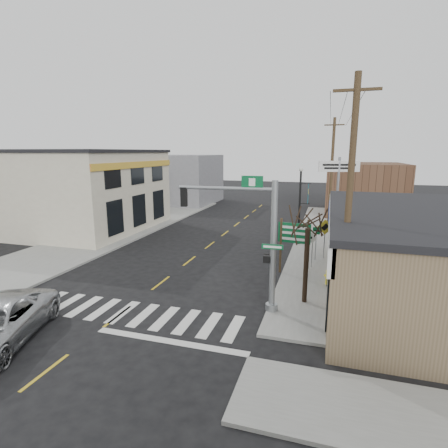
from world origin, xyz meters
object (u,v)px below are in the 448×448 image
(lamp_post, at_px, (301,200))
(utility_pole_near, at_px, (349,202))
(fire_hydrant, at_px, (328,276))
(traffic_signal_pole, at_px, (257,232))
(bare_tree, at_px, (309,214))
(utility_pole_far, at_px, (331,173))
(dance_center_sign, at_px, (338,178))
(guide_sign, at_px, (294,239))

(lamp_post, height_order, utility_pole_near, utility_pole_near)
(fire_hydrant, bearing_deg, traffic_signal_pole, -128.00)
(traffic_signal_pole, distance_m, bare_tree, 2.45)
(fire_hydrant, xyz_separation_m, utility_pole_near, (0.53, -4.01, 4.44))
(utility_pole_near, bearing_deg, utility_pole_far, 92.47)
(lamp_post, relative_size, utility_pole_near, 0.59)
(fire_hydrant, xyz_separation_m, utility_pole_far, (-0.08, 14.38, 4.48))
(dance_center_sign, relative_size, bare_tree, 1.23)
(utility_pole_near, bearing_deg, lamp_post, 103.19)
(traffic_signal_pole, bearing_deg, utility_pole_near, -5.80)
(lamp_post, distance_m, dance_center_sign, 3.38)
(traffic_signal_pole, distance_m, fire_hydrant, 5.71)
(dance_center_sign, relative_size, utility_pole_far, 0.66)
(lamp_post, distance_m, utility_pole_near, 12.32)
(utility_pole_near, bearing_deg, bare_tree, 136.40)
(guide_sign, xyz_separation_m, fire_hydrant, (1.90, -1.13, -1.57))
(bare_tree, bearing_deg, traffic_signal_pole, -146.78)
(traffic_signal_pole, distance_m, dance_center_sign, 13.80)
(guide_sign, height_order, utility_pole_near, utility_pole_near)
(utility_pole_near, bearing_deg, fire_hydrant, 98.14)
(bare_tree, xyz_separation_m, utility_pole_near, (1.53, -1.49, 0.82))
(traffic_signal_pole, height_order, utility_pole_far, utility_pole_far)
(lamp_post, distance_m, bare_tree, 10.52)
(traffic_signal_pole, xyz_separation_m, fire_hydrant, (2.98, 3.82, -3.01))
(fire_hydrant, xyz_separation_m, bare_tree, (-1.00, -2.52, 3.62))
(dance_center_sign, distance_m, utility_pole_near, 13.50)
(guide_sign, bearing_deg, dance_center_sign, 81.08)
(fire_hydrant, height_order, lamp_post, lamp_post)
(guide_sign, distance_m, lamp_post, 6.90)
(fire_hydrant, distance_m, bare_tree, 4.52)
(utility_pole_near, bearing_deg, guide_sign, 115.87)
(guide_sign, distance_m, utility_pole_far, 13.69)
(traffic_signal_pole, distance_m, utility_pole_near, 3.80)
(dance_center_sign, height_order, utility_pole_near, utility_pole_near)
(bare_tree, height_order, utility_pole_far, utility_pole_far)
(traffic_signal_pole, bearing_deg, guide_sign, 74.88)
(lamp_post, xyz_separation_m, utility_pole_near, (2.67, -11.92, 1.62))
(fire_hydrant, height_order, utility_pole_far, utility_pole_far)
(guide_sign, height_order, lamp_post, lamp_post)
(guide_sign, bearing_deg, lamp_post, 98.58)
(fire_hydrant, relative_size, lamp_post, 0.14)
(guide_sign, distance_m, fire_hydrant, 2.71)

